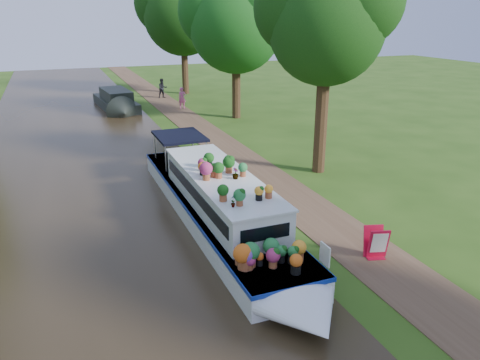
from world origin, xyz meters
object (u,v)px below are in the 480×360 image
(second_boat, at_px, (116,101))
(pedestrian_dark, at_px, (163,88))
(sandwich_board, at_px, (376,244))
(pedestrian_pink, at_px, (182,98))
(plant_boat, at_px, (221,204))

(second_boat, height_order, pedestrian_dark, pedestrian_dark)
(second_boat, xyz_separation_m, pedestrian_dark, (4.24, 3.36, 0.24))
(sandwich_board, distance_m, pedestrian_pink, 23.90)
(second_boat, relative_size, pedestrian_dark, 4.78)
(second_boat, distance_m, sandwich_board, 25.86)
(sandwich_board, xyz_separation_m, pedestrian_dark, (0.34, 28.92, 0.37))
(pedestrian_pink, bearing_deg, plant_boat, -102.93)
(sandwich_board, height_order, pedestrian_pink, pedestrian_pink)
(plant_boat, relative_size, sandwich_board, 14.38)
(plant_boat, height_order, sandwich_board, plant_boat)
(plant_boat, distance_m, pedestrian_pink, 20.70)
(pedestrian_pink, height_order, pedestrian_dark, pedestrian_dark)
(sandwich_board, bearing_deg, pedestrian_pink, 104.89)
(second_boat, relative_size, pedestrian_pink, 4.89)
(sandwich_board, height_order, pedestrian_dark, pedestrian_dark)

